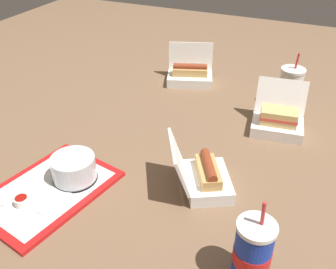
{
  "coord_description": "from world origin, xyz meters",
  "views": [
    {
      "loc": [
        -0.95,
        -0.4,
        0.72
      ],
      "look_at": [
        -0.01,
        0.01,
        0.05
      ],
      "focal_mm": 40.0,
      "sensor_mm": 36.0,
      "label": 1
    }
  ],
  "objects_px": {
    "food_tray": "(48,191)",
    "clamshell_hotdog_left": "(204,176)",
    "clamshell_sandwich_corner": "(278,120)",
    "soda_cup_center": "(252,252)",
    "ketchup_cup": "(22,201)",
    "plastic_fork": "(19,194)",
    "soda_cup_front": "(290,87)",
    "cake_container": "(74,169)",
    "clamshell_hotdog_right": "(190,74)"
  },
  "relations": [
    {
      "from": "clamshell_sandwich_corner",
      "to": "food_tray",
      "type": "bearing_deg",
      "value": 137.78
    },
    {
      "from": "clamshell_sandwich_corner",
      "to": "clamshell_hotdog_left",
      "type": "relative_size",
      "value": 0.87
    },
    {
      "from": "food_tray",
      "to": "clamshell_sandwich_corner",
      "type": "xyz_separation_m",
      "value": [
        0.59,
        -0.54,
        0.04
      ]
    },
    {
      "from": "plastic_fork",
      "to": "clamshell_hotdog_right",
      "type": "relative_size",
      "value": 0.48
    },
    {
      "from": "food_tray",
      "to": "soda_cup_front",
      "type": "bearing_deg",
      "value": -34.22
    },
    {
      "from": "clamshell_sandwich_corner",
      "to": "plastic_fork",
      "type": "bearing_deg",
      "value": 137.29
    },
    {
      "from": "cake_container",
      "to": "food_tray",
      "type": "bearing_deg",
      "value": 146.14
    },
    {
      "from": "food_tray",
      "to": "clamshell_hotdog_right",
      "type": "relative_size",
      "value": 1.79
    },
    {
      "from": "clamshell_hotdog_right",
      "to": "clamshell_hotdog_left",
      "type": "relative_size",
      "value": 1.0
    },
    {
      "from": "cake_container",
      "to": "ketchup_cup",
      "type": "height_order",
      "value": "cake_container"
    },
    {
      "from": "cake_container",
      "to": "plastic_fork",
      "type": "distance_m",
      "value": 0.16
    },
    {
      "from": "food_tray",
      "to": "soda_cup_center",
      "type": "relative_size",
      "value": 1.87
    },
    {
      "from": "clamshell_sandwich_corner",
      "to": "clamshell_hotdog_left",
      "type": "height_order",
      "value": "clamshell_sandwich_corner"
    },
    {
      "from": "ketchup_cup",
      "to": "food_tray",
      "type": "bearing_deg",
      "value": -15.24
    },
    {
      "from": "clamshell_hotdog_left",
      "to": "soda_cup_front",
      "type": "relative_size",
      "value": 1.06
    },
    {
      "from": "plastic_fork",
      "to": "food_tray",
      "type": "bearing_deg",
      "value": -37.29
    },
    {
      "from": "clamshell_sandwich_corner",
      "to": "soda_cup_front",
      "type": "height_order",
      "value": "soda_cup_front"
    },
    {
      "from": "clamshell_sandwich_corner",
      "to": "soda_cup_front",
      "type": "xyz_separation_m",
      "value": [
        0.2,
        -0.0,
        0.04
      ]
    },
    {
      "from": "clamshell_sandwich_corner",
      "to": "soda_cup_center",
      "type": "height_order",
      "value": "soda_cup_center"
    },
    {
      "from": "plastic_fork",
      "to": "clamshell_hotdog_right",
      "type": "bearing_deg",
      "value": 0.02
    },
    {
      "from": "cake_container",
      "to": "plastic_fork",
      "type": "relative_size",
      "value": 1.18
    },
    {
      "from": "soda_cup_front",
      "to": "ketchup_cup",
      "type": "bearing_deg",
      "value": 147.22
    },
    {
      "from": "plastic_fork",
      "to": "soda_cup_center",
      "type": "relative_size",
      "value": 0.5
    },
    {
      "from": "food_tray",
      "to": "ketchup_cup",
      "type": "height_order",
      "value": "ketchup_cup"
    },
    {
      "from": "cake_container",
      "to": "clamshell_hotdog_left",
      "type": "relative_size",
      "value": 0.56
    },
    {
      "from": "cake_container",
      "to": "clamshell_hotdog_left",
      "type": "distance_m",
      "value": 0.38
    },
    {
      "from": "plastic_fork",
      "to": "soda_cup_center",
      "type": "height_order",
      "value": "soda_cup_center"
    },
    {
      "from": "clamshell_hotdog_right",
      "to": "clamshell_hotdog_left",
      "type": "xyz_separation_m",
      "value": [
        -0.64,
        -0.29,
        -0.0
      ]
    },
    {
      "from": "clamshell_hotdog_left",
      "to": "soda_cup_front",
      "type": "distance_m",
      "value": 0.62
    },
    {
      "from": "clamshell_hotdog_right",
      "to": "clamshell_hotdog_left",
      "type": "height_order",
      "value": "clamshell_hotdog_right"
    },
    {
      "from": "soda_cup_front",
      "to": "clamshell_hotdog_left",
      "type": "bearing_deg",
      "value": 166.48
    },
    {
      "from": "ketchup_cup",
      "to": "soda_cup_center",
      "type": "distance_m",
      "value": 0.61
    },
    {
      "from": "cake_container",
      "to": "clamshell_sandwich_corner",
      "type": "bearing_deg",
      "value": -43.19
    },
    {
      "from": "food_tray",
      "to": "clamshell_hotdog_left",
      "type": "bearing_deg",
      "value": -63.37
    },
    {
      "from": "clamshell_hotdog_left",
      "to": "clamshell_hotdog_right",
      "type": "bearing_deg",
      "value": 24.18
    },
    {
      "from": "plastic_fork",
      "to": "clamshell_hotdog_left",
      "type": "distance_m",
      "value": 0.52
    },
    {
      "from": "food_tray",
      "to": "plastic_fork",
      "type": "xyz_separation_m",
      "value": [
        -0.05,
        0.06,
        0.01
      ]
    },
    {
      "from": "food_tray",
      "to": "clamshell_sandwich_corner",
      "type": "bearing_deg",
      "value": -42.22
    },
    {
      "from": "clamshell_sandwich_corner",
      "to": "clamshell_hotdog_left",
      "type": "distance_m",
      "value": 0.42
    },
    {
      "from": "food_tray",
      "to": "soda_cup_center",
      "type": "bearing_deg",
      "value": -94.25
    },
    {
      "from": "soda_cup_front",
      "to": "food_tray",
      "type": "bearing_deg",
      "value": 145.78
    },
    {
      "from": "ketchup_cup",
      "to": "soda_cup_front",
      "type": "bearing_deg",
      "value": -32.78
    },
    {
      "from": "clamshell_hotdog_right",
      "to": "soda_cup_center",
      "type": "xyz_separation_m",
      "value": [
        -0.89,
        -0.48,
        0.04
      ]
    },
    {
      "from": "food_tray",
      "to": "ketchup_cup",
      "type": "distance_m",
      "value": 0.08
    },
    {
      "from": "food_tray",
      "to": "soda_cup_center",
      "type": "distance_m",
      "value": 0.59
    },
    {
      "from": "clamshell_hotdog_right",
      "to": "clamshell_sandwich_corner",
      "type": "relative_size",
      "value": 1.15
    },
    {
      "from": "clamshell_hotdog_right",
      "to": "clamshell_sandwich_corner",
      "type": "distance_m",
      "value": 0.5
    },
    {
      "from": "cake_container",
      "to": "soda_cup_front",
      "type": "xyz_separation_m",
      "value": [
        0.73,
        -0.5,
        0.03
      ]
    },
    {
      "from": "food_tray",
      "to": "soda_cup_front",
      "type": "relative_size",
      "value": 1.89
    },
    {
      "from": "clamshell_sandwich_corner",
      "to": "soda_cup_center",
      "type": "xyz_separation_m",
      "value": [
        -0.64,
        -0.05,
        0.04
      ]
    }
  ]
}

